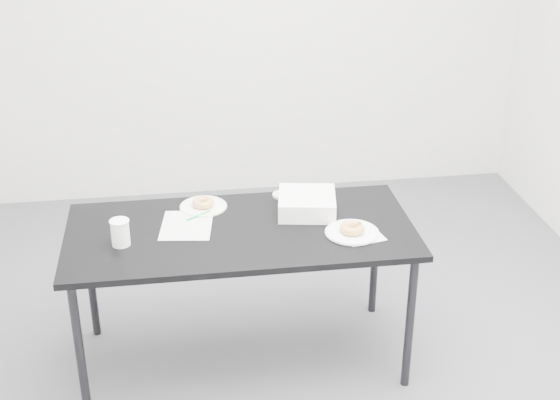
{
  "coord_description": "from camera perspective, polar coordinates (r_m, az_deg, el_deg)",
  "views": [
    {
      "loc": [
        -0.44,
        -3.14,
        2.41
      ],
      "look_at": [
        0.03,
        0.02,
        0.86
      ],
      "focal_mm": 50.0,
      "sensor_mm": 36.0,
      "label": 1
    }
  ],
  "objects": [
    {
      "name": "floor",
      "position": [
        3.98,
        -0.39,
        -11.34
      ],
      "size": [
        4.0,
        4.0,
        0.0
      ],
      "primitive_type": "plane",
      "color": "#47474C",
      "rests_on": "ground"
    },
    {
      "name": "coffee_cup",
      "position": [
        3.49,
        -11.6,
        -2.35
      ],
      "size": [
        0.08,
        0.08,
        0.12
      ],
      "primitive_type": "cylinder",
      "color": "white",
      "rests_on": "table"
    },
    {
      "name": "donut_near",
      "position": [
        3.54,
        5.31,
        -2.06
      ],
      "size": [
        0.13,
        0.13,
        0.04
      ],
      "primitive_type": "torus",
      "rotation": [
        0.0,
        0.0,
        0.08
      ],
      "color": "#C5843E",
      "rests_on": "plate_near"
    },
    {
      "name": "wall_back",
      "position": [
        5.27,
        -3.56,
        14.23
      ],
      "size": [
        4.0,
        0.02,
        2.7
      ],
      "primitive_type": "cube",
      "color": "silver",
      "rests_on": "floor"
    },
    {
      "name": "cup_lid",
      "position": [
        3.89,
        0.15,
        0.37
      ],
      "size": [
        0.09,
        0.09,
        0.01
      ],
      "primitive_type": "cylinder",
      "color": "silver",
      "rests_on": "table"
    },
    {
      "name": "napkin",
      "position": [
        3.55,
        5.99,
        -2.55
      ],
      "size": [
        0.21,
        0.21,
        0.0
      ],
      "primitive_type": "cube",
      "rotation": [
        0.0,
        0.0,
        0.22
      ],
      "color": "white",
      "rests_on": "table"
    },
    {
      "name": "plate_far",
      "position": [
        3.8,
        -5.63,
        -0.48
      ],
      "size": [
        0.23,
        0.23,
        0.01
      ],
      "primitive_type": "cylinder",
      "color": "white",
      "rests_on": "table"
    },
    {
      "name": "table",
      "position": [
        3.61,
        -2.89,
        -2.89
      ],
      "size": [
        1.6,
        0.75,
        0.73
      ],
      "rotation": [
        0.0,
        0.0,
        -0.0
      ],
      "color": "black",
      "rests_on": "floor"
    },
    {
      "name": "pen",
      "position": [
        3.7,
        -5.97,
        -1.14
      ],
      "size": [
        0.12,
        0.09,
        0.01
      ],
      "primitive_type": "cylinder",
      "rotation": [
        0.0,
        1.57,
        0.61
      ],
      "color": "#0C8E4F",
      "rests_on": "scorecard"
    },
    {
      "name": "plate_near",
      "position": [
        3.55,
        5.29,
        -2.38
      ],
      "size": [
        0.25,
        0.25,
        0.01
      ],
      "primitive_type": "cylinder",
      "color": "white",
      "rests_on": "napkin"
    },
    {
      "name": "logo_patch",
      "position": [
        3.72,
        -5.67,
        -1.1
      ],
      "size": [
        0.05,
        0.05,
        0.0
      ],
      "primitive_type": "cube",
      "rotation": [
        0.0,
        0.0,
        -0.14
      ],
      "color": "green",
      "rests_on": "scorecard"
    },
    {
      "name": "bakery_box",
      "position": [
        3.72,
        1.98,
        -0.25
      ],
      "size": [
        0.31,
        0.31,
        0.09
      ],
      "primitive_type": "cube",
      "rotation": [
        0.0,
        0.0,
        -0.17
      ],
      "color": "white",
      "rests_on": "table"
    },
    {
      "name": "donut_far",
      "position": [
        3.79,
        -5.64,
        -0.19
      ],
      "size": [
        0.14,
        0.14,
        0.04
      ],
      "primitive_type": "torus",
      "rotation": [
        0.0,
        0.0,
        0.34
      ],
      "color": "#C5843E",
      "rests_on": "plate_far"
    },
    {
      "name": "scorecard",
      "position": [
        3.64,
        -6.85,
        -1.85
      ],
      "size": [
        0.27,
        0.32,
        0.0
      ],
      "primitive_type": "cube",
      "rotation": [
        0.0,
        0.0,
        -0.14
      ],
      "color": "white",
      "rests_on": "table"
    }
  ]
}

